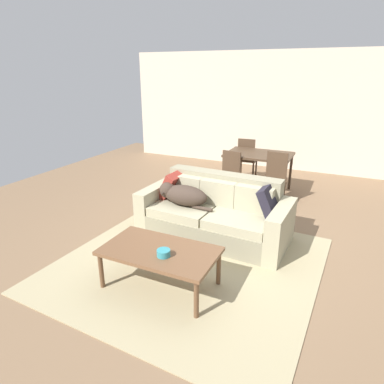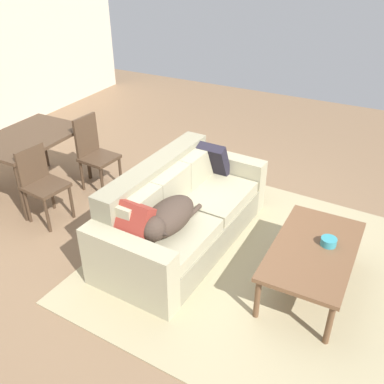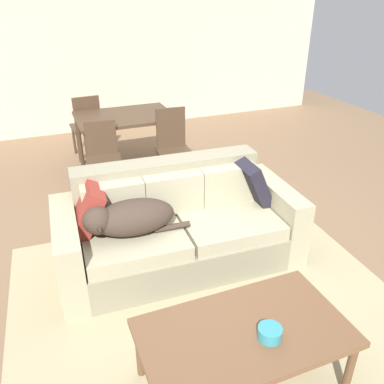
% 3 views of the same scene
% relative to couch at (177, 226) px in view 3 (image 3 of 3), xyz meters
% --- Properties ---
extents(ground_plane, '(10.00, 10.00, 0.00)m').
position_rel_couch_xyz_m(ground_plane, '(0.23, 0.04, -0.33)').
color(ground_plane, '#7D6045').
extents(back_partition, '(8.00, 0.12, 2.70)m').
position_rel_couch_xyz_m(back_partition, '(0.23, 4.04, 1.02)').
color(back_partition, beige).
rests_on(back_partition, ground).
extents(area_rug, '(3.13, 3.08, 0.01)m').
position_rel_couch_xyz_m(area_rug, '(-0.00, -0.86, -0.32)').
color(area_rug, tan).
rests_on(area_rug, ground).
extents(couch, '(2.12, 1.04, 0.86)m').
position_rel_couch_xyz_m(couch, '(0.00, 0.00, 0.00)').
color(couch, gray).
rests_on(couch, ground).
extents(dog_on_left_cushion, '(0.85, 0.38, 0.30)m').
position_rel_couch_xyz_m(dog_on_left_cushion, '(-0.46, -0.13, 0.26)').
color(dog_on_left_cushion, '#3D3027').
rests_on(dog_on_left_cushion, couch).
extents(throw_pillow_by_left_arm, '(0.34, 0.43, 0.42)m').
position_rel_couch_xyz_m(throw_pillow_by_left_arm, '(-0.74, 0.09, 0.30)').
color(throw_pillow_by_left_arm, maroon).
rests_on(throw_pillow_by_left_arm, couch).
extents(throw_pillow_by_right_arm, '(0.30, 0.43, 0.42)m').
position_rel_couch_xyz_m(throw_pillow_by_right_arm, '(0.75, 0.02, 0.30)').
color(throw_pillow_by_right_arm, black).
rests_on(throw_pillow_by_right_arm, couch).
extents(coffee_table, '(1.23, 0.69, 0.46)m').
position_rel_couch_xyz_m(coffee_table, '(-0.09, -1.40, 0.09)').
color(coffee_table, brown).
rests_on(coffee_table, ground).
extents(bowl_on_coffee_table, '(0.14, 0.14, 0.07)m').
position_rel_couch_xyz_m(bowl_on_coffee_table, '(0.01, -1.50, 0.17)').
color(bowl_on_coffee_table, teal).
rests_on(bowl_on_coffee_table, coffee_table).
extents(dining_table, '(1.22, 0.86, 0.76)m').
position_rel_couch_xyz_m(dining_table, '(0.06, 2.12, 0.35)').
color(dining_table, '#463223').
rests_on(dining_table, ground).
extents(dining_chair_near_left, '(0.45, 0.45, 0.86)m').
position_rel_couch_xyz_m(dining_chair_near_left, '(-0.35, 1.55, 0.16)').
color(dining_chair_near_left, '#463223').
rests_on(dining_chair_near_left, ground).
extents(dining_chair_near_right, '(0.43, 0.43, 0.94)m').
position_rel_couch_xyz_m(dining_chair_near_right, '(0.50, 1.50, 0.18)').
color(dining_chair_near_right, '#463223').
rests_on(dining_chair_near_right, ground).
extents(dining_chair_far_left, '(0.42, 0.42, 0.91)m').
position_rel_couch_xyz_m(dining_chair_far_left, '(-0.35, 2.74, 0.17)').
color(dining_chair_far_left, '#463223').
rests_on(dining_chair_far_left, ground).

